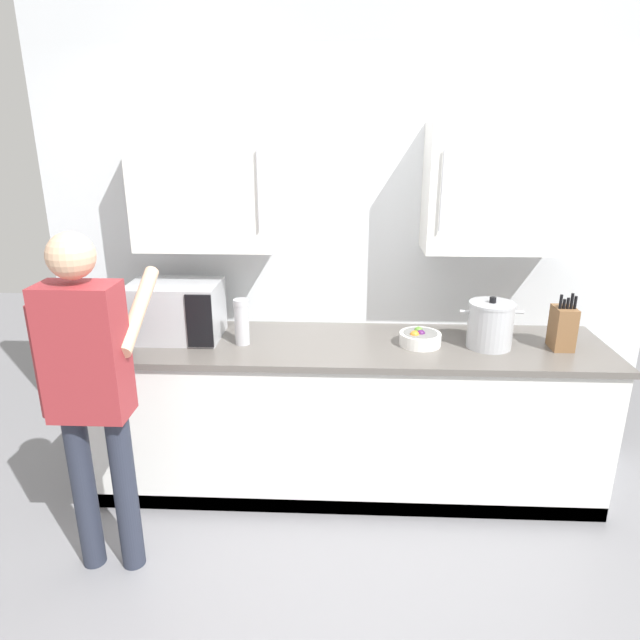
# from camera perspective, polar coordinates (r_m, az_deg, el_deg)

# --- Properties ---
(ground_plane) EXTENTS (9.69, 9.69, 0.00)m
(ground_plane) POSITION_cam_1_polar(r_m,az_deg,el_deg) (2.97, 2.44, -24.97)
(ground_plane) COLOR gray
(back_wall_tiled) EXTENTS (3.64, 0.44, 2.75)m
(back_wall_tiled) POSITION_cam_1_polar(r_m,az_deg,el_deg) (3.37, 2.89, 8.80)
(back_wall_tiled) COLOR silver
(back_wall_tiled) RESTS_ON ground_plane
(counter_unit) EXTENTS (2.92, 0.72, 0.91)m
(counter_unit) POSITION_cam_1_polar(r_m,az_deg,el_deg) (3.37, 2.62, -9.54)
(counter_unit) COLOR white
(counter_unit) RESTS_ON ground_plane
(microwave_oven) EXTENTS (0.52, 0.73, 0.32)m
(microwave_oven) POSITION_cam_1_polar(r_m,az_deg,el_deg) (3.32, -14.96, 0.89)
(microwave_oven) COLOR #B7BABF
(microwave_oven) RESTS_ON counter_unit
(fruit_bowl) EXTENTS (0.23, 0.23, 0.09)m
(fruit_bowl) POSITION_cam_1_polar(r_m,az_deg,el_deg) (3.19, 10.13, -1.80)
(fruit_bowl) COLOR white
(fruit_bowl) RESTS_ON counter_unit
(knife_block) EXTENTS (0.11, 0.15, 0.32)m
(knife_block) POSITION_cam_1_polar(r_m,az_deg,el_deg) (3.34, 23.44, -0.70)
(knife_block) COLOR brown
(knife_block) RESTS_ON counter_unit
(thermos_flask) EXTENTS (0.09, 0.09, 0.26)m
(thermos_flask) POSITION_cam_1_polar(r_m,az_deg,el_deg) (3.15, -7.95, -0.17)
(thermos_flask) COLOR #B7BABF
(thermos_flask) RESTS_ON counter_unit
(stock_pot) EXTENTS (0.35, 0.25, 0.29)m
(stock_pot) POSITION_cam_1_polar(r_m,az_deg,el_deg) (3.22, 16.93, -0.47)
(stock_pot) COLOR #B7BABF
(stock_pot) RESTS_ON counter_unit
(person_figure) EXTENTS (0.44, 0.59, 1.66)m
(person_figure) POSITION_cam_1_polar(r_m,az_deg,el_deg) (2.71, -22.37, -5.79)
(person_figure) COLOR #282D3D
(person_figure) RESTS_ON ground_plane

